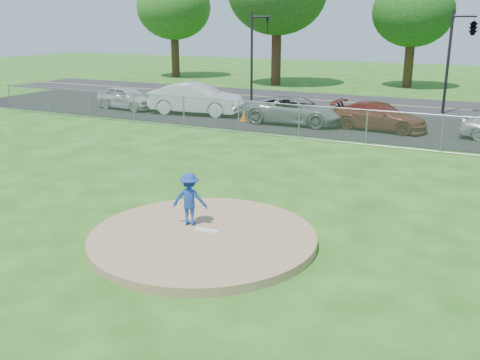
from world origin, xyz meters
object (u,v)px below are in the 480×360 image
Objects in this scene: traffic_signal_left at (255,48)px; parked_car_darkred at (379,116)px; parked_car_silver at (127,98)px; parked_car_white at (196,99)px; tree_center at (414,1)px; traffic_signal_center at (471,29)px; parked_car_gray at (296,110)px; pitcher at (190,199)px; traffic_cone at (244,115)px.

parked_car_darkred is (9.54, -6.42, -2.70)m from traffic_signal_left.
parked_car_silver is 4.61m from parked_car_white.
tree_center reaches higher than traffic_signal_center.
parked_car_darkred is (-3.19, -6.42, -3.95)m from traffic_signal_center.
traffic_signal_center is (4.97, -12.00, -1.86)m from tree_center.
traffic_signal_left is 9.01m from parked_car_gray.
traffic_signal_center is at bearing -48.38° from parked_car_gray.
pitcher is at bearing -89.31° from tree_center.
parked_car_white reaches higher than traffic_cone.
parked_car_white is at bearing -114.63° from tree_center.
parked_car_darkred reaches higher than traffic_cone.
traffic_signal_center is 1.41× the size of parked_car_silver.
tree_center reaches higher than traffic_signal_left.
parked_car_white is (-0.68, -6.41, -2.49)m from traffic_signal_left.
parked_car_darkred is at bearing -116.43° from traffic_signal_center.
parked_car_silver reaches higher than traffic_cone.
parked_car_gray is (-2.78, 14.87, -0.16)m from pitcher.
traffic_signal_center reaches higher than parked_car_darkred.
tree_center reaches higher than parked_car_gray.
parked_car_silver is (-5.28, -6.66, -2.68)m from traffic_signal_left.
traffic_signal_left reaches higher than pitcher.
parked_car_silver is at bearing 97.60° from parked_car_darkred.
traffic_signal_center reaches higher than traffic_cone.
traffic_cone is 3.50m from parked_car_white.
traffic_signal_center is (12.73, -0.00, 1.25)m from traffic_signal_left.
parked_car_gray is 4.16m from parked_car_darkred.
parked_car_gray reaches higher than traffic_cone.
traffic_signal_left is 1.07× the size of parked_car_white.
pitcher is 0.29× the size of parked_car_darkred.
pitcher is 15.42m from traffic_cone.
parked_car_silver is at bearing -159.70° from traffic_signal_center.
pitcher reaches higher than parked_car_gray.
pitcher is (8.17, -21.58, -2.50)m from traffic_signal_left.
parked_car_white is at bearing -154.45° from traffic_signal_center.
tree_center is 7.44× the size of pitcher.
parked_car_gray is (10.66, -0.06, 0.01)m from parked_car_silver.
traffic_cone is (-10.04, -7.18, -4.29)m from traffic_signal_center.
pitcher is at bearing -69.28° from traffic_signal_left.
traffic_signal_center is 9.14× the size of traffic_cone.
tree_center is 19.73m from parked_car_gray.
parked_car_darkred is (4.15, 0.29, -0.03)m from parked_car_gray.
traffic_cone is (-5.07, -19.18, -6.15)m from tree_center.
parked_car_white is (-3.37, 0.77, 0.55)m from traffic_cone.
parked_car_white is 1.16× the size of parked_car_darkred.
pitcher is 20.09m from parked_car_silver.
traffic_signal_left is at bearing 110.54° from traffic_cone.
parked_car_white is at bearing -96.01° from traffic_signal_left.
tree_center is at bearing -26.68° from parked_car_silver.
parked_car_silver is 0.88× the size of parked_car_darkred.
traffic_signal_left is at bearing 180.00° from traffic_signal_center.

